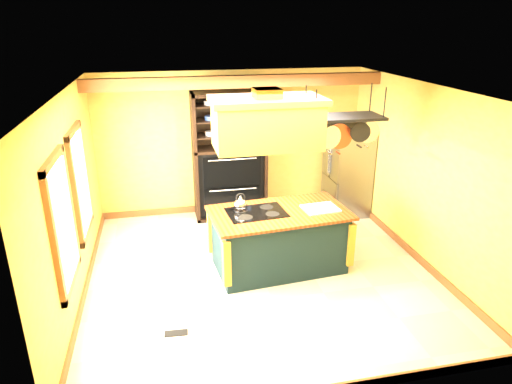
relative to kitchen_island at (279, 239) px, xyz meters
name	(u,v)px	position (x,y,z in m)	size (l,w,h in m)	color
floor	(260,271)	(-0.30, -0.08, -0.47)	(5.00, 5.00, 0.00)	beige
ceiling	(261,90)	(-0.30, -0.08, 2.23)	(5.00, 5.00, 0.00)	white
wall_back	(232,143)	(-0.30, 2.42, 0.88)	(5.00, 0.02, 2.70)	gold
wall_front	(321,282)	(-0.30, -2.58, 0.88)	(5.00, 0.02, 2.70)	gold
wall_left	(72,201)	(-2.80, -0.08, 0.88)	(0.02, 5.00, 2.70)	gold
wall_right	(422,175)	(2.20, -0.08, 0.88)	(0.02, 5.00, 2.70)	gold
ceiling_beam	(238,82)	(-0.30, 1.62, 2.12)	(5.00, 0.15, 0.20)	brown
window_near	(63,223)	(-2.77, -0.88, 0.93)	(0.06, 1.06, 1.56)	brown
window_far	(81,182)	(-2.77, 0.52, 0.93)	(0.06, 1.06, 1.56)	brown
kitchen_island	(279,239)	(0.00, 0.00, 0.00)	(2.10, 1.29, 1.11)	#13262C
range_hood	(267,122)	(-0.20, 0.00, 1.79)	(1.52, 0.86, 0.80)	#A77329
pot_rack	(343,124)	(0.91, 0.01, 1.70)	(1.18, 0.54, 0.91)	black
refrigerator	(347,173)	(1.82, 1.82, 0.33)	(0.71, 0.84, 1.64)	gray
hutch	(229,169)	(-0.40, 2.16, 0.44)	(1.33, 0.60, 2.36)	black
floor_register	(176,333)	(-1.61, -1.28, -0.46)	(0.28, 0.12, 0.01)	black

